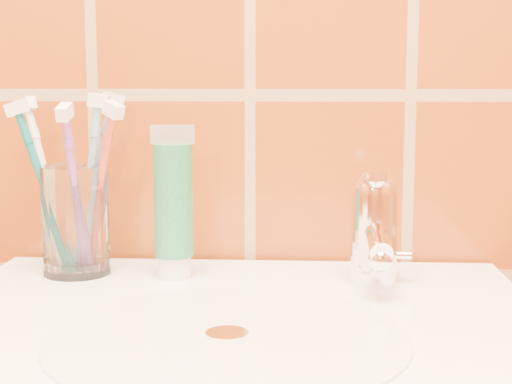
{
  "coord_description": "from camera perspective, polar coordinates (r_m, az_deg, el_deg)",
  "views": [
    {
      "loc": [
        0.06,
        0.3,
        1.06
      ],
      "look_at": [
        0.01,
        1.08,
        0.95
      ],
      "focal_mm": 55.0,
      "sensor_mm": 36.0,
      "label": 1
    }
  ],
  "objects": [
    {
      "name": "toothbrush_3",
      "position": [
        0.88,
        -11.74,
        0.64
      ],
      "size": [
        0.13,
        0.12,
        0.21
      ],
      "primitive_type": null,
      "rotation": [
        0.28,
        0.0,
        2.23
      ],
      "color": "#698ABB",
      "rests_on": "glass_tumbler"
    },
    {
      "name": "toothbrush_2",
      "position": [
        0.84,
        -12.97,
        -0.14
      ],
      "size": [
        0.03,
        0.13,
        0.21
      ],
      "primitive_type": null,
      "rotation": [
        0.3,
        0.0,
        -0.03
      ],
      "color": "#824697",
      "rests_on": "glass_tumbler"
    },
    {
      "name": "faucet",
      "position": [
        0.81,
        8.62,
        -2.29
      ],
      "size": [
        0.05,
        0.11,
        0.12
      ],
      "color": "white",
      "rests_on": "pedestal_sink"
    },
    {
      "name": "toothbrush_0",
      "position": [
        0.85,
        -11.37,
        0.06
      ],
      "size": [
        0.14,
        0.13,
        0.2
      ],
      "primitive_type": null,
      "rotation": [
        0.33,
        0.0,
        0.89
      ],
      "color": "#B53F26",
      "rests_on": "glass_tumbler"
    },
    {
      "name": "glass_tumbler",
      "position": [
        0.87,
        -12.98,
        -2.0
      ],
      "size": [
        0.08,
        0.08,
        0.12
      ],
      "primitive_type": "cylinder",
      "rotation": [
        0.0,
        0.0,
        0.05
      ],
      "color": "white",
      "rests_on": "pedestal_sink"
    },
    {
      "name": "toothbrush_4",
      "position": [
        0.89,
        -14.89,
        0.41
      ],
      "size": [
        0.16,
        0.16,
        0.21
      ],
      "primitive_type": null,
      "rotation": [
        0.41,
        0.0,
        -2.3
      ],
      "color": "silver",
      "rests_on": "glass_tumbler"
    },
    {
      "name": "toothbrush_1",
      "position": [
        0.87,
        -15.05,
        0.13
      ],
      "size": [
        0.09,
        0.09,
        0.19
      ],
      "primitive_type": null,
      "rotation": [
        0.32,
        0.0,
        -1.65
      ],
      "color": "#0C6269",
      "rests_on": "glass_tumbler"
    },
    {
      "name": "toothpaste_tube",
      "position": [
        0.83,
        -6.01,
        -1.11
      ],
      "size": [
        0.05,
        0.04,
        0.16
      ],
      "rotation": [
        0.0,
        0.0,
        0.12
      ],
      "color": "white",
      "rests_on": "pedestal_sink"
    },
    {
      "name": "toothbrush_5",
      "position": [
        0.87,
        -12.04,
        0.52
      ],
      "size": [
        0.05,
        0.05,
        0.2
      ],
      "primitive_type": null,
      "rotation": [
        0.15,
        0.0,
        1.58
      ],
      "color": "#71ACCA",
      "rests_on": "glass_tumbler"
    }
  ]
}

